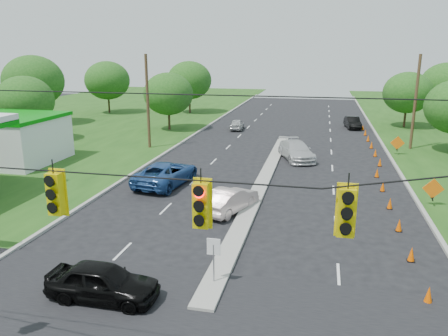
# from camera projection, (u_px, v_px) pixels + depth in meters

# --- Properties ---
(curb_left) EXTENTS (0.25, 110.00, 0.16)m
(curb_left) POSITION_uv_depth(u_px,v_px,m) (173.00, 149.00, 42.59)
(curb_left) COLOR gray
(curb_left) RESTS_ON ground
(curb_right) EXTENTS (0.25, 110.00, 0.16)m
(curb_right) POSITION_uv_depth(u_px,v_px,m) (391.00, 160.00, 38.30)
(curb_right) COLOR gray
(curb_right) RESTS_ON ground
(median) EXTENTS (1.00, 34.00, 0.18)m
(median) POSITION_uv_depth(u_px,v_px,m) (263.00, 182.00, 31.96)
(median) COLOR gray
(median) RESTS_ON ground
(median_sign) EXTENTS (0.55, 0.06, 2.05)m
(median_sign) POSITION_uv_depth(u_px,v_px,m) (214.00, 252.00, 17.45)
(median_sign) COLOR gray
(median_sign) RESTS_ON ground
(signal_span) EXTENTS (25.60, 0.32, 9.00)m
(signal_span) POSITION_uv_depth(u_px,v_px,m) (136.00, 245.00, 9.96)
(signal_span) COLOR #422D1C
(signal_span) RESTS_ON ground
(utility_pole_far_left) EXTENTS (0.28, 0.28, 9.00)m
(utility_pole_far_left) POSITION_uv_depth(u_px,v_px,m) (148.00, 102.00, 41.93)
(utility_pole_far_left) COLOR #422D1C
(utility_pole_far_left) RESTS_ON ground
(utility_pole_far_right) EXTENTS (0.28, 0.28, 9.00)m
(utility_pole_far_right) POSITION_uv_depth(u_px,v_px,m) (415.00, 103.00, 41.34)
(utility_pole_far_right) COLOR #422D1C
(utility_pole_far_right) RESTS_ON ground
(cone_1) EXTENTS (0.32, 0.32, 0.70)m
(cone_1) POSITION_uv_depth(u_px,v_px,m) (429.00, 295.00, 16.46)
(cone_1) COLOR #ED5500
(cone_1) RESTS_ON ground
(cone_2) EXTENTS (0.32, 0.32, 0.70)m
(cone_2) POSITION_uv_depth(u_px,v_px,m) (411.00, 254.00, 19.76)
(cone_2) COLOR #ED5500
(cone_2) RESTS_ON ground
(cone_3) EXTENTS (0.32, 0.32, 0.70)m
(cone_3) POSITION_uv_depth(u_px,v_px,m) (399.00, 225.00, 23.06)
(cone_3) COLOR #ED5500
(cone_3) RESTS_ON ground
(cone_4) EXTENTS (0.32, 0.32, 0.70)m
(cone_4) POSITION_uv_depth(u_px,v_px,m) (390.00, 203.00, 26.36)
(cone_4) COLOR #ED5500
(cone_4) RESTS_ON ground
(cone_5) EXTENTS (0.32, 0.32, 0.70)m
(cone_5) POSITION_uv_depth(u_px,v_px,m) (383.00, 186.00, 29.65)
(cone_5) COLOR #ED5500
(cone_5) RESTS_ON ground
(cone_6) EXTENTS (0.32, 0.32, 0.70)m
(cone_6) POSITION_uv_depth(u_px,v_px,m) (377.00, 173.00, 32.95)
(cone_6) COLOR #ED5500
(cone_6) RESTS_ON ground
(cone_7) EXTENTS (0.32, 0.32, 0.70)m
(cone_7) POSITION_uv_depth(u_px,v_px,m) (380.00, 162.00, 36.12)
(cone_7) COLOR #ED5500
(cone_7) RESTS_ON ground
(cone_8) EXTENTS (0.32, 0.32, 0.70)m
(cone_8) POSITION_uv_depth(u_px,v_px,m) (375.00, 153.00, 39.42)
(cone_8) COLOR #ED5500
(cone_8) RESTS_ON ground
(cone_9) EXTENTS (0.32, 0.32, 0.70)m
(cone_9) POSITION_uv_depth(u_px,v_px,m) (372.00, 145.00, 42.72)
(cone_9) COLOR #ED5500
(cone_9) RESTS_ON ground
(cone_10) EXTENTS (0.32, 0.32, 0.70)m
(cone_10) POSITION_uv_depth(u_px,v_px,m) (368.00, 138.00, 46.02)
(cone_10) COLOR #ED5500
(cone_10) RESTS_ON ground
(cone_11) EXTENTS (0.32, 0.32, 0.70)m
(cone_11) POSITION_uv_depth(u_px,v_px,m) (365.00, 132.00, 49.31)
(cone_11) COLOR #ED5500
(cone_11) RESTS_ON ground
(cone_12) EXTENTS (0.32, 0.32, 0.70)m
(cone_12) POSITION_uv_depth(u_px,v_px,m) (363.00, 127.00, 52.61)
(cone_12) COLOR #ED5500
(cone_12) RESTS_ON ground
(work_sign_1) EXTENTS (1.27, 0.58, 1.37)m
(work_sign_1) POSITION_uv_depth(u_px,v_px,m) (433.00, 189.00, 26.56)
(work_sign_1) COLOR black
(work_sign_1) RESTS_ON ground
(work_sign_2) EXTENTS (1.27, 0.58, 1.37)m
(work_sign_2) POSITION_uv_depth(u_px,v_px,m) (397.00, 144.00, 39.75)
(work_sign_2) COLOR black
(work_sign_2) RESTS_ON ground
(tree_2) EXTENTS (5.88, 5.88, 6.86)m
(tree_2) POSITION_uv_depth(u_px,v_px,m) (25.00, 100.00, 44.83)
(tree_2) COLOR black
(tree_2) RESTS_ON ground
(tree_3) EXTENTS (7.56, 7.56, 8.82)m
(tree_3) POSITION_uv_depth(u_px,v_px,m) (33.00, 81.00, 55.21)
(tree_3) COLOR black
(tree_3) RESTS_ON ground
(tree_4) EXTENTS (6.72, 6.72, 7.84)m
(tree_4) POSITION_uv_depth(u_px,v_px,m) (107.00, 80.00, 65.82)
(tree_4) COLOR black
(tree_4) RESTS_ON ground
(tree_5) EXTENTS (5.88, 5.88, 6.86)m
(tree_5) POSITION_uv_depth(u_px,v_px,m) (168.00, 94.00, 51.71)
(tree_5) COLOR black
(tree_5) RESTS_ON ground
(tree_6) EXTENTS (6.72, 6.72, 7.84)m
(tree_6) POSITION_uv_depth(u_px,v_px,m) (189.00, 80.00, 66.11)
(tree_6) COLOR black
(tree_6) RESTS_ON ground
(tree_11) EXTENTS (6.72, 6.72, 7.84)m
(tree_11) POSITION_uv_depth(u_px,v_px,m) (446.00, 84.00, 58.47)
(tree_11) COLOR black
(tree_11) RESTS_ON ground
(tree_12) EXTENTS (5.88, 5.88, 6.86)m
(tree_12) POSITION_uv_depth(u_px,v_px,m) (408.00, 93.00, 53.31)
(tree_12) COLOR black
(tree_12) RESTS_ON ground
(black_sedan) EXTENTS (4.34, 1.75, 1.48)m
(black_sedan) POSITION_uv_depth(u_px,v_px,m) (103.00, 282.00, 16.61)
(black_sedan) COLOR black
(black_sedan) RESTS_ON ground
(white_sedan) EXTENTS (2.97, 4.67, 1.45)m
(white_sedan) POSITION_uv_depth(u_px,v_px,m) (230.00, 200.00, 25.84)
(white_sedan) COLOR beige
(white_sedan) RESTS_ON ground
(blue_pickup) EXTENTS (3.65, 6.38, 1.68)m
(blue_pickup) POSITION_uv_depth(u_px,v_px,m) (166.00, 173.00, 31.03)
(blue_pickup) COLOR navy
(blue_pickup) RESTS_ON ground
(silver_car_far) EXTENTS (4.01, 5.92, 1.59)m
(silver_car_far) POSITION_uv_depth(u_px,v_px,m) (296.00, 151.00, 38.28)
(silver_car_far) COLOR #B7B7B9
(silver_car_far) RESTS_ON ground
(silver_car_oncoming) EXTENTS (1.81, 3.87, 1.28)m
(silver_car_oncoming) POSITION_uv_depth(u_px,v_px,m) (237.00, 124.00, 52.92)
(silver_car_oncoming) COLOR #ACACAC
(silver_car_oncoming) RESTS_ON ground
(dark_car_receding) EXTENTS (2.05, 4.47, 1.42)m
(dark_car_receding) POSITION_uv_depth(u_px,v_px,m) (353.00, 123.00, 53.84)
(dark_car_receding) COLOR black
(dark_car_receding) RESTS_ON ground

